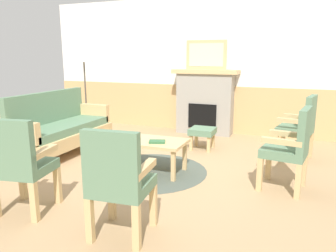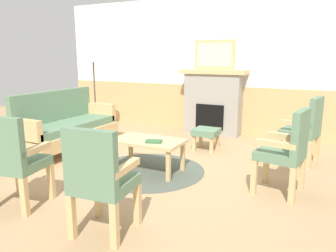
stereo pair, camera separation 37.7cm
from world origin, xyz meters
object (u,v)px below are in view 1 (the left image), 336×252
object	(u,v)px
armchair_near_fireplace	(291,145)
armchair_front_center	(20,162)
armchair_by_window_left	(300,125)
armchair_front_left	(118,179)
fireplace	(205,101)
floor_lamp_by_couch	(84,61)
book_on_table	(157,142)
couch	(61,129)
footstool	(202,133)
coffee_table	(150,144)
framed_picture	(206,55)

from	to	relation	value
armchair_near_fireplace	armchair_front_center	size ratio (longest dim) A/B	1.00
armchair_by_window_left	armchair_front_left	distance (m)	3.23
fireplace	floor_lamp_by_couch	distance (m)	2.49
book_on_table	armchair_near_fireplace	bearing A→B (deg)	4.85
book_on_table	fireplace	bearing A→B (deg)	91.36
armchair_by_window_left	couch	bearing A→B (deg)	-163.53
fireplace	armchair_near_fireplace	world-z (taller)	fireplace
fireplace	armchair_by_window_left	world-z (taller)	fireplace
couch	armchair_by_window_left	size ratio (longest dim) A/B	1.84
book_on_table	armchair_front_left	size ratio (longest dim) A/B	0.21
footstool	armchair_front_center	bearing A→B (deg)	-109.77
couch	armchair_front_center	world-z (taller)	same
book_on_table	armchair_by_window_left	world-z (taller)	armchair_by_window_left
book_on_table	armchair_front_center	xyz separation A→B (m)	(-0.81, -1.46, 0.08)
coffee_table	armchair_near_fireplace	world-z (taller)	armchair_near_fireplace
couch	book_on_table	world-z (taller)	couch
footstool	armchair_by_window_left	size ratio (longest dim) A/B	0.41
floor_lamp_by_couch	armchair_near_fireplace	bearing A→B (deg)	-20.47
couch	book_on_table	distance (m)	1.87
fireplace	book_on_table	bearing A→B (deg)	-88.64
armchair_by_window_left	armchair_front_center	world-z (taller)	same
framed_picture	armchair_front_left	size ratio (longest dim) A/B	0.82
footstool	fireplace	bearing A→B (deg)	103.77
framed_picture	armchair_near_fireplace	world-z (taller)	framed_picture
armchair_front_center	floor_lamp_by_couch	distance (m)	3.47
armchair_front_center	coffee_table	bearing A→B (deg)	66.82
couch	armchair_front_center	size ratio (longest dim) A/B	1.84
armchair_near_fireplace	armchair_front_left	world-z (taller)	same
couch	coffee_table	distance (m)	1.72
armchair_front_left	floor_lamp_by_couch	size ratio (longest dim) A/B	0.58
armchair_by_window_left	book_on_table	bearing A→B (deg)	-140.88
footstool	floor_lamp_by_couch	world-z (taller)	floor_lamp_by_couch
coffee_table	armchair_front_center	distance (m)	1.70
floor_lamp_by_couch	book_on_table	bearing A→B (deg)	-35.28
couch	footstool	world-z (taller)	couch
footstool	floor_lamp_by_couch	xyz separation A→B (m)	(-2.44, 0.17, 1.17)
footstool	armchair_near_fireplace	distance (m)	1.90
coffee_table	footstool	distance (m)	1.36
fireplace	framed_picture	size ratio (longest dim) A/B	1.62
fireplace	armchair_by_window_left	distance (m)	2.11
armchair_by_window_left	armchair_front_center	xyz separation A→B (m)	(-2.53, -2.86, 0.00)
coffee_table	armchair_front_left	bearing A→B (deg)	-74.24
coffee_table	armchair_near_fireplace	distance (m)	1.77
fireplace	armchair_front_center	bearing A→B (deg)	-100.65
fireplace	book_on_table	xyz separation A→B (m)	(0.06, -2.53, -0.20)
book_on_table	couch	bearing A→B (deg)	169.36
framed_picture	floor_lamp_by_couch	distance (m)	2.36
book_on_table	armchair_front_center	world-z (taller)	armchair_front_center
armchair_by_window_left	floor_lamp_by_couch	size ratio (longest dim) A/B	0.58
fireplace	armchair_front_center	size ratio (longest dim) A/B	1.33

